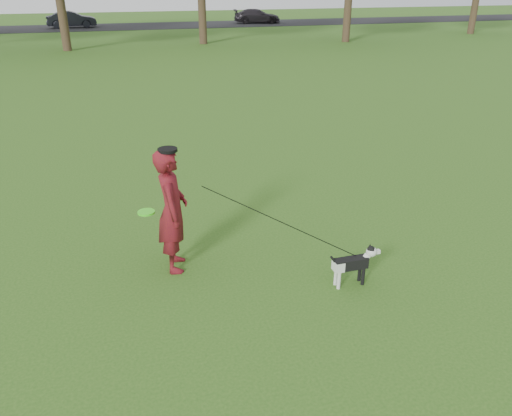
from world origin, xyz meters
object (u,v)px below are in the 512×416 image
object	(u,v)px
car_mid	(72,19)
car_right	(257,16)
dog	(354,262)
man	(172,211)

from	to	relation	value
car_mid	car_right	world-z (taller)	car_mid
dog	car_mid	bearing A→B (deg)	97.30
dog	car_mid	world-z (taller)	car_mid
car_right	dog	bearing A→B (deg)	176.13
man	car_mid	bearing A→B (deg)	12.69
man	dog	xyz separation A→B (m)	(2.24, -1.12, -0.54)
dog	car_right	bearing A→B (deg)	75.46
car_mid	car_right	xyz separation A→B (m)	(15.72, 0.00, -0.04)
man	dog	size ratio (longest dim) A/B	2.38
car_mid	man	bearing A→B (deg)	-178.01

